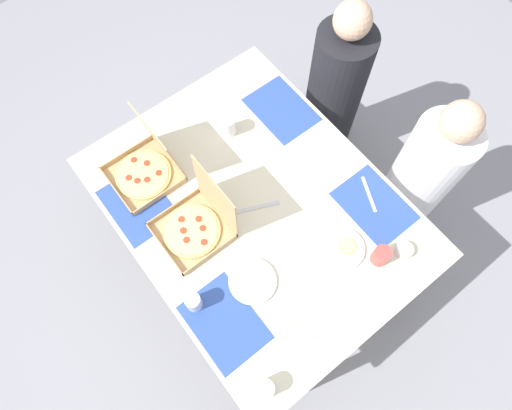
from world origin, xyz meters
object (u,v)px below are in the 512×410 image
(plate_far_left, at_px, (343,248))
(cup_clear_left, at_px, (194,302))
(pizza_box_edge_far, at_px, (197,223))
(condiment_bowl, at_px, (404,250))
(diner_right_seat, at_px, (418,181))
(cup_dark, at_px, (381,256))
(pizza_box_center, at_px, (147,167))
(diner_left_seat, at_px, (333,96))
(cup_red, at_px, (265,389))
(plate_near_right, at_px, (252,281))
(cup_clear_right, at_px, (229,126))

(plate_far_left, bearing_deg, cup_clear_left, -106.93)
(cup_clear_left, bearing_deg, pizza_box_edge_far, 142.81)
(condiment_bowl, distance_m, diner_right_seat, 0.59)
(pizza_box_edge_far, relative_size, condiment_bowl, 4.41)
(cup_dark, xyz_separation_m, cup_clear_left, (-0.34, -0.77, 0.00))
(pizza_box_center, distance_m, diner_left_seat, 1.19)
(diner_right_seat, bearing_deg, plate_far_left, -84.51)
(diner_left_seat, bearing_deg, condiment_bowl, -26.48)
(cup_clear_left, bearing_deg, diner_right_seat, 84.08)
(diner_right_seat, bearing_deg, cup_clear_left, -95.92)
(pizza_box_edge_far, height_order, diner_right_seat, diner_right_seat)
(pizza_box_center, bearing_deg, cup_dark, 29.82)
(cup_clear_left, height_order, diner_left_seat, diner_left_seat)
(cup_dark, distance_m, condiment_bowl, 0.12)
(pizza_box_center, relative_size, plate_far_left, 1.66)
(plate_far_left, bearing_deg, cup_red, -69.07)
(cup_clear_left, xyz_separation_m, diner_right_seat, (0.14, 1.35, -0.29))
(condiment_bowl, xyz_separation_m, diner_right_seat, (-0.24, 0.47, -0.26))
(plate_far_left, xyz_separation_m, condiment_bowl, (0.18, 0.21, 0.01))
(pizza_box_edge_far, distance_m, cup_red, 0.76)
(pizza_box_center, distance_m, condiment_bowl, 1.26)
(pizza_box_edge_far, relative_size, plate_near_right, 1.60)
(plate_near_right, relative_size, cup_clear_left, 2.02)
(pizza_box_edge_far, distance_m, plate_near_right, 0.36)
(pizza_box_center, xyz_separation_m, plate_near_right, (0.74, 0.07, -0.04))
(cup_clear_left, xyz_separation_m, cup_clear_right, (-0.61, 0.64, 0.00))
(diner_left_seat, relative_size, diner_right_seat, 1.03)
(cup_dark, height_order, condiment_bowl, cup_dark)
(plate_far_left, xyz_separation_m, cup_clear_right, (-0.82, -0.03, 0.04))
(pizza_box_center, distance_m, cup_clear_left, 0.69)
(cup_clear_right, distance_m, condiment_bowl, 1.03)
(diner_left_seat, bearing_deg, cup_clear_left, -67.60)
(cup_dark, xyz_separation_m, diner_left_seat, (-0.89, 0.58, -0.27))
(condiment_bowl, bearing_deg, pizza_box_center, -146.75)
(pizza_box_center, distance_m, plate_near_right, 0.74)
(cup_red, xyz_separation_m, cup_clear_left, (-0.45, -0.03, 0.01))
(cup_red, height_order, diner_left_seat, diner_left_seat)
(diner_left_seat, bearing_deg, plate_far_left, -41.63)
(condiment_bowl, bearing_deg, plate_far_left, -130.77)
(cup_dark, relative_size, diner_right_seat, 0.08)
(pizza_box_edge_far, relative_size, pizza_box_center, 1.00)
(cup_clear_right, bearing_deg, cup_red, -29.93)
(cup_red, height_order, cup_clear_left, cup_clear_left)
(plate_near_right, bearing_deg, cup_dark, 62.47)
(plate_far_left, height_order, cup_red, cup_red)
(plate_near_right, height_order, cup_clear_right, cup_clear_right)
(cup_red, relative_size, cup_clear_left, 0.83)
(pizza_box_center, bearing_deg, cup_clear_right, 83.26)
(cup_dark, bearing_deg, plate_far_left, -144.68)
(cup_clear_left, height_order, condiment_bowl, cup_clear_left)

